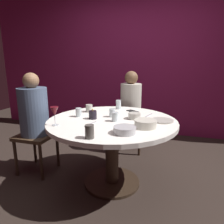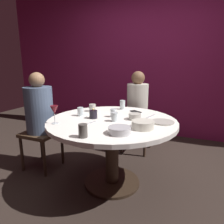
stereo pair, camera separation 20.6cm
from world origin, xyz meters
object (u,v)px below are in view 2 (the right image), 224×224
object	(u,v)px
wine_glass	(54,111)
bowl_small_white	(143,125)
dinner_plate	(163,122)
cup_near_candle	(115,117)
cup_far_edge	(92,108)
bowl_serving_large	(120,130)
seated_diner_back	(137,103)
cup_beside_wine	(123,105)
bowl_salad_center	(135,116)
candle_holder	(93,114)
cup_center_front	(113,113)
seated_diner_left	(39,111)
cell_phone	(136,112)
dining_table	(112,134)
cup_by_right_diner	(80,112)
cup_by_left_diner	(83,131)

from	to	relation	value
wine_glass	bowl_small_white	size ratio (longest dim) A/B	0.89
dinner_plate	bowl_small_white	world-z (taller)	bowl_small_white
cup_near_candle	cup_far_edge	size ratio (longest dim) A/B	1.04
bowl_serving_large	cup_near_candle	distance (m)	0.36
seated_diner_back	cup_beside_wine	distance (m)	0.46
cup_beside_wine	cup_far_edge	bearing A→B (deg)	-139.76
bowl_salad_center	bowl_small_white	bearing A→B (deg)	-59.78
bowl_salad_center	cup_near_candle	world-z (taller)	cup_near_candle
candle_holder	bowl_salad_center	size ratio (longest dim) A/B	0.85
wine_glass	bowl_small_white	xyz separation A→B (m)	(0.81, 0.18, -0.09)
cup_center_front	seated_diner_left	bearing A→B (deg)	-173.37
bowl_small_white	bowl_serving_large	bearing A→B (deg)	-124.94
cell_phone	bowl_small_white	xyz separation A→B (m)	(0.23, -0.57, 0.03)
dining_table	cup_near_candle	distance (m)	0.21
bowl_salad_center	cup_beside_wine	xyz separation A→B (m)	(-0.28, 0.40, 0.03)
bowl_small_white	cup_by_right_diner	size ratio (longest dim) A/B	2.10
dining_table	bowl_serving_large	bearing A→B (deg)	-58.96
bowl_serving_large	bowl_salad_center	xyz separation A→B (m)	(-0.01, 0.46, 0.00)
wine_glass	dinner_plate	size ratio (longest dim) A/B	0.80
cup_near_candle	cup_center_front	world-z (taller)	cup_near_candle
dinner_plate	cup_by_left_diner	size ratio (longest dim) A/B	2.09
dining_table	dinner_plate	size ratio (longest dim) A/B	5.95
dining_table	candle_holder	xyz separation A→B (m)	(-0.20, -0.03, 0.19)
cup_beside_wine	candle_holder	bearing A→B (deg)	-104.41
cell_phone	cup_beside_wine	distance (m)	0.22
bowl_serving_large	bowl_salad_center	distance (m)	0.46
cup_near_candle	cup_by_left_diner	world-z (taller)	cup_by_left_diner
candle_holder	cup_by_right_diner	size ratio (longest dim) A/B	1.12
cup_by_right_diner	cup_beside_wine	xyz separation A→B (m)	(0.31, 0.49, 0.01)
bowl_serving_large	bowl_salad_center	world-z (taller)	bowl_salad_center
dinner_plate	cup_far_edge	size ratio (longest dim) A/B	2.54
cup_by_right_diner	cup_center_front	bearing A→B (deg)	15.26
wine_glass	bowl_salad_center	distance (m)	0.79
seated_diner_left	bowl_salad_center	distance (m)	1.15
wine_glass	bowl_serving_large	bearing A→B (deg)	-2.06
wine_glass	bowl_serving_large	xyz separation A→B (m)	(0.66, -0.02, -0.10)
cup_near_candle	cup_far_edge	distance (m)	0.50
bowl_salad_center	cup_by_left_diner	xyz separation A→B (m)	(-0.22, -0.65, 0.02)
cup_center_front	cell_phone	bearing A→B (deg)	62.76
dining_table	seated_diner_back	bearing A→B (deg)	90.00
dining_table	bowl_small_white	bearing A→B (deg)	-23.81
bowl_serving_large	cup_by_left_diner	xyz separation A→B (m)	(-0.23, -0.19, 0.02)
dining_table	seated_diner_left	world-z (taller)	seated_diner_left
dining_table	cell_phone	bearing A→B (deg)	72.66
candle_holder	cup_near_candle	bearing A→B (deg)	-4.48
candle_holder	bowl_small_white	distance (m)	0.58
seated_diner_back	cup_center_front	distance (m)	0.84
cup_near_candle	cup_beside_wine	xyz separation A→B (m)	(-0.11, 0.54, 0.01)
seated_diner_left	bowl_salad_center	xyz separation A→B (m)	(1.15, 0.10, 0.03)
cup_far_edge	seated_diner_back	bearing A→B (deg)	62.90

